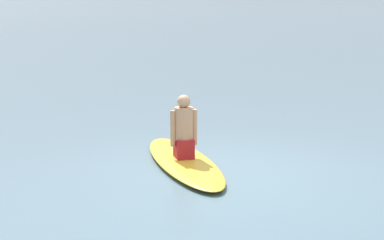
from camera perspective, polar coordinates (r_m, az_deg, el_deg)
name	(u,v)px	position (r m, az deg, el deg)	size (l,w,h in m)	color
ground_plane	(226,172)	(9.08, 3.06, -4.71)	(400.00, 400.00, 0.00)	slate
surfboard	(184,161)	(9.42, -0.73, -3.72)	(3.06, 0.79, 0.12)	gold
person_paddler	(184,129)	(9.31, -0.74, -0.85)	(0.41, 0.34, 0.94)	#A51E23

